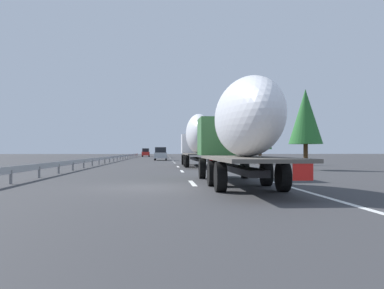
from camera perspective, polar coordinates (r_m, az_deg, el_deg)
ground_plane at (r=56.35m, az=-4.39°, el=-2.30°), size 260.00×260.00×0.00m
lane_stripe_0 at (r=18.42m, az=0.07°, el=-5.28°), size 3.20×0.20×0.01m
lane_stripe_1 at (r=29.15m, az=-1.37°, el=-3.65°), size 3.20×0.20×0.01m
lane_stripe_2 at (r=37.51m, az=-1.92°, el=-3.02°), size 3.20×0.20×0.01m
lane_stripe_3 at (r=49.15m, az=-2.37°, el=-2.51°), size 3.20×0.20×0.01m
lane_stripe_4 at (r=50.88m, az=-2.42°, el=-2.45°), size 3.20×0.20×0.01m
lane_stripe_5 at (r=58.80m, az=-2.61°, el=-2.24°), size 3.20×0.20×0.01m
lane_stripe_6 at (r=82.72m, az=-2.96°, el=-1.84°), size 3.20×0.20×0.01m
lane_stripe_7 at (r=81.03m, az=-2.95°, el=-1.86°), size 3.20×0.20×0.01m
lane_stripe_8 at (r=92.71m, az=-3.06°, el=-1.73°), size 3.20×0.20×0.01m
lane_stripe_9 at (r=110.32m, az=-3.18°, el=-1.59°), size 3.20×0.20×0.01m
edge_line_right at (r=61.54m, az=0.79°, el=-2.18°), size 110.00×0.20×0.01m
truck_lead at (r=38.25m, az=0.75°, el=0.90°), size 13.76×2.55×4.68m
truck_trailing at (r=16.90m, az=6.58°, el=2.36°), size 12.74×2.55×4.10m
car_red_compact at (r=100.64m, az=-6.30°, el=-1.10°), size 4.57×1.79×1.99m
car_silver_hatch at (r=62.62m, az=-4.29°, el=-1.27°), size 4.29×1.86×1.94m
car_blue_sedan at (r=85.04m, az=-4.11°, el=-1.19°), size 4.76×1.85×1.82m
car_black_suv at (r=109.85m, az=-4.27°, el=-1.10°), size 4.28×1.80×1.88m
road_sign at (r=57.72m, az=2.29°, el=-0.05°), size 0.10×0.90×3.23m
tree_0 at (r=44.42m, az=9.22°, el=2.78°), size 2.47×2.47×6.91m
tree_1 at (r=32.39m, az=15.17°, el=3.65°), size 2.51×2.51×6.02m
tree_2 at (r=97.73m, az=3.31°, el=0.50°), size 3.49×3.49×5.58m
tree_3 at (r=68.70m, az=4.12°, el=0.90°), size 3.46×3.46×5.37m
tree_4 at (r=58.43m, az=7.22°, el=2.07°), size 2.93×2.93×7.18m
tree_5 at (r=95.80m, az=1.54°, el=1.01°), size 3.87×3.87×7.15m
guardrail_median at (r=59.69m, az=-10.13°, el=-1.65°), size 94.00×0.10×0.76m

